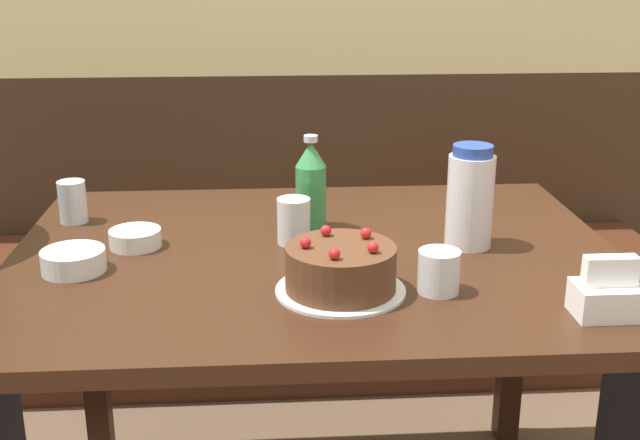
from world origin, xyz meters
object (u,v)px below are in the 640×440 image
(napkin_holder, at_px, (608,294))
(soju_bottle, at_px, (311,184))
(glass_tumbler_short, at_px, (294,221))
(glass_shot_small, at_px, (439,271))
(bowl_rice_small, at_px, (73,261))
(bowl_soup_white, at_px, (135,238))
(water_pitcher, at_px, (470,198))
(bench_seat, at_px, (300,310))
(birthday_cake, at_px, (341,270))
(glass_water_tall, at_px, (73,202))

(napkin_holder, bearing_deg, soju_bottle, 133.72)
(soju_bottle, height_order, glass_tumbler_short, soju_bottle)
(glass_tumbler_short, height_order, glass_shot_small, glass_tumbler_short)
(bowl_rice_small, bearing_deg, bowl_soup_white, 53.03)
(bowl_rice_small, bearing_deg, water_pitcher, 6.54)
(napkin_holder, xyz_separation_m, bowl_rice_small, (-0.93, 0.26, -0.02))
(bench_seat, relative_size, water_pitcher, 10.58)
(birthday_cake, relative_size, glass_tumbler_short, 2.42)
(glass_water_tall, height_order, glass_shot_small, glass_water_tall)
(soju_bottle, distance_m, bowl_soup_white, 0.39)
(bowl_rice_small, relative_size, glass_shot_small, 1.56)
(water_pitcher, bearing_deg, glass_shot_small, -115.42)
(napkin_holder, relative_size, glass_water_tall, 1.17)
(bench_seat, height_order, bowl_soup_white, bowl_soup_white)
(soju_bottle, xyz_separation_m, bowl_soup_white, (-0.37, -0.10, -0.08))
(bench_seat, distance_m, birthday_cake, 1.18)
(bench_seat, height_order, glass_shot_small, glass_shot_small)
(birthday_cake, bearing_deg, napkin_holder, -16.38)
(bowl_soup_white, distance_m, glass_shot_small, 0.63)
(glass_water_tall, distance_m, glass_shot_small, 0.86)
(bench_seat, bearing_deg, napkin_holder, -68.24)
(bowl_soup_white, xyz_separation_m, glass_tumbler_short, (0.33, 0.00, 0.03))
(water_pitcher, height_order, bowl_soup_white, water_pitcher)
(birthday_cake, height_order, glass_water_tall, birthday_cake)
(birthday_cake, xyz_separation_m, glass_water_tall, (-0.56, 0.43, 0.00))
(napkin_holder, height_order, bowl_rice_small, napkin_holder)
(water_pitcher, xyz_separation_m, bowl_rice_small, (-0.78, -0.09, -0.08))
(water_pitcher, height_order, napkin_holder, water_pitcher)
(bowl_rice_small, bearing_deg, birthday_cake, -14.71)
(glass_water_tall, bearing_deg, water_pitcher, -13.99)
(bowl_soup_white, bearing_deg, bowl_rice_small, -126.97)
(bench_seat, relative_size, glass_water_tall, 23.78)
(napkin_holder, distance_m, glass_tumbler_short, 0.64)
(bench_seat, distance_m, glass_tumbler_short, 0.96)
(glass_shot_small, bearing_deg, birthday_cake, 176.38)
(glass_tumbler_short, bearing_deg, napkin_holder, -37.34)
(water_pitcher, distance_m, bowl_rice_small, 0.79)
(soju_bottle, relative_size, bowl_rice_small, 1.71)
(glass_shot_small, bearing_deg, water_pitcher, 64.58)
(birthday_cake, height_order, water_pitcher, water_pitcher)
(water_pitcher, bearing_deg, glass_water_tall, 166.01)
(bench_seat, bearing_deg, soju_bottle, -89.91)
(bench_seat, xyz_separation_m, bowl_rice_small, (-0.46, -0.91, 0.54))
(water_pitcher, height_order, glass_shot_small, water_pitcher)
(bench_seat, bearing_deg, bowl_rice_small, -117.08)
(water_pitcher, bearing_deg, glass_tumbler_short, 173.72)
(birthday_cake, relative_size, bowl_soup_white, 2.20)
(bench_seat, height_order, water_pitcher, water_pitcher)
(water_pitcher, height_order, soju_bottle, water_pitcher)
(water_pitcher, relative_size, bowl_soup_white, 2.00)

